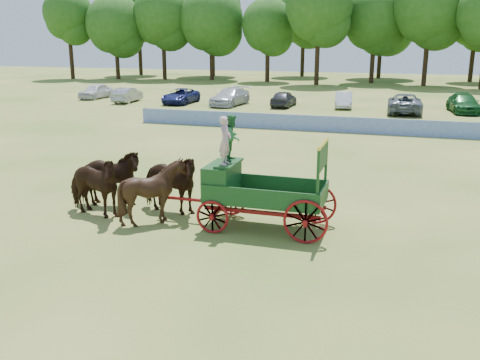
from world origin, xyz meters
name	(u,v)px	position (x,y,z in m)	size (l,w,h in m)	color
ground	(265,216)	(0.00, 0.00, 0.00)	(160.00, 160.00, 0.00)	tan
horse_lead_left	(92,186)	(-5.77, -1.75, 1.09)	(1.18, 2.59, 2.19)	black
horse_lead_right	(109,178)	(-5.77, -0.65, 1.09)	(1.18, 2.59, 2.19)	black
horse_wheel_left	(155,191)	(-3.37, -1.75, 1.10)	(1.77, 1.99, 2.19)	black
horse_wheel_right	(168,183)	(-3.37, -0.65, 1.09)	(1.18, 2.59, 2.19)	black
farm_dray	(244,179)	(-0.41, -1.17, 1.62)	(6.00, 2.00, 3.70)	maroon
sponsor_banner	(319,124)	(-1.00, 18.00, 0.53)	(26.00, 0.08, 1.05)	#1D3D9E
parked_cars	(321,100)	(-2.77, 29.76, 0.76)	(46.58, 7.53, 1.61)	silver
treeline	(348,15)	(-4.12, 60.13, 9.05)	(87.96, 24.45, 14.80)	#382314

